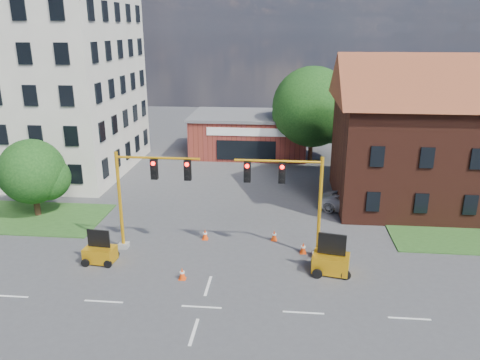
{
  "coord_description": "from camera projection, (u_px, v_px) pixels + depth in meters",
  "views": [
    {
      "loc": [
        3.83,
        -19.71,
        13.15
      ],
      "look_at": [
        0.94,
        10.0,
        3.38
      ],
      "focal_mm": 35.0,
      "sensor_mm": 36.0,
      "label": 1
    }
  ],
  "objects": [
    {
      "name": "ground",
      "position": [
        202.0,
        307.0,
        23.09
      ],
      "size": [
        120.0,
        120.0,
        0.0
      ],
      "primitive_type": "plane",
      "color": "#464548",
      "rests_on": "ground"
    },
    {
      "name": "lane_markings",
      "position": [
        189.0,
        346.0,
        20.25
      ],
      "size": [
        60.0,
        36.0,
        0.01
      ],
      "primitive_type": null,
      "color": "white",
      "rests_on": "ground"
    },
    {
      "name": "office_block",
      "position": [
        24.0,
        60.0,
        42.44
      ],
      "size": [
        18.4,
        15.4,
        20.6
      ],
      "color": "beige",
      "rests_on": "ground"
    },
    {
      "name": "brick_shop",
      "position": [
        249.0,
        134.0,
        50.77
      ],
      "size": [
        12.4,
        8.4,
        4.3
      ],
      "color": "maroon",
      "rests_on": "ground"
    },
    {
      "name": "townhouse_row",
      "position": [
        476.0,
        129.0,
        34.72
      ],
      "size": [
        21.0,
        11.0,
        11.5
      ],
      "color": "#4B2116",
      "rests_on": "ground"
    },
    {
      "name": "tree_large",
      "position": [
        316.0,
        109.0,
        46.38
      ],
      "size": [
        8.36,
        7.96,
        9.62
      ],
      "color": "#392314",
      "rests_on": "ground"
    },
    {
      "name": "tree_nw_front",
      "position": [
        36.0,
        173.0,
        33.35
      ],
      "size": [
        4.87,
        4.64,
        5.7
      ],
      "color": "#392314",
      "rests_on": "ground"
    },
    {
      "name": "signal_mast_west",
      "position": [
        146.0,
        189.0,
        27.94
      ],
      "size": [
        5.3,
        0.6,
        6.2
      ],
      "color": "gray",
      "rests_on": "ground"
    },
    {
      "name": "signal_mast_east",
      "position": [
        292.0,
        194.0,
        27.14
      ],
      "size": [
        5.3,
        0.6,
        6.2
      ],
      "color": "gray",
      "rests_on": "ground"
    },
    {
      "name": "trailer_west",
      "position": [
        100.0,
        253.0,
        27.3
      ],
      "size": [
        1.83,
        1.31,
        1.97
      ],
      "rotation": [
        0.0,
        0.0,
        -0.09
      ],
      "color": "#FFAE15",
      "rests_on": "ground"
    },
    {
      "name": "trailer_east",
      "position": [
        331.0,
        261.0,
        26.11
      ],
      "size": [
        2.2,
        1.68,
        2.26
      ],
      "rotation": [
        0.0,
        0.0,
        -0.19
      ],
      "color": "#FFAE15",
      "rests_on": "ground"
    },
    {
      "name": "cone_a",
      "position": [
        182.0,
        274.0,
        25.54
      ],
      "size": [
        0.4,
        0.4,
        0.7
      ],
      "color": "#EF420C",
      "rests_on": "ground"
    },
    {
      "name": "cone_b",
      "position": [
        205.0,
        234.0,
        30.36
      ],
      "size": [
        0.4,
        0.4,
        0.7
      ],
      "color": "#EF420C",
      "rests_on": "ground"
    },
    {
      "name": "cone_c",
      "position": [
        303.0,
        248.0,
        28.49
      ],
      "size": [
        0.4,
        0.4,
        0.7
      ],
      "color": "#EF420C",
      "rests_on": "ground"
    },
    {
      "name": "cone_d",
      "position": [
        274.0,
        235.0,
        30.22
      ],
      "size": [
        0.4,
        0.4,
        0.7
      ],
      "color": "#EF420C",
      "rests_on": "ground"
    },
    {
      "name": "pickup_white",
      "position": [
        356.0,
        202.0,
        34.88
      ],
      "size": [
        5.6,
        3.68,
        1.43
      ],
      "primitive_type": "imported",
      "rotation": [
        0.0,
        0.0,
        1.3
      ],
      "color": "silver",
      "rests_on": "ground"
    }
  ]
}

